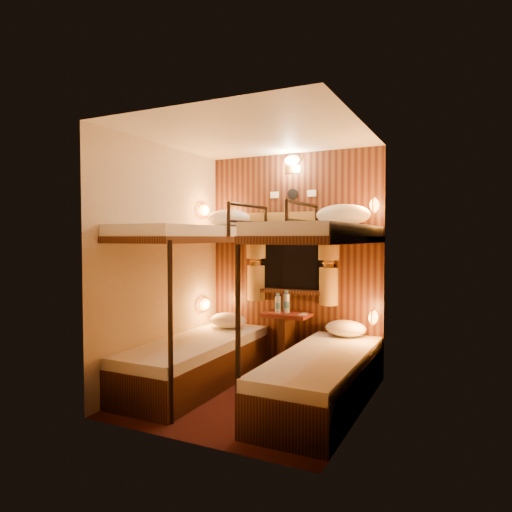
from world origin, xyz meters
The scene contains 22 objects.
floor centered at (0.00, 0.00, 0.00)m, with size 2.10×2.10×0.00m, color #3E1411.
ceiling centered at (0.00, 0.00, 2.40)m, with size 2.10×2.10×0.00m, color silver.
wall_back centered at (0.00, 1.05, 1.20)m, with size 2.40×2.40×0.00m, color #C6B293.
wall_front centered at (0.00, -1.05, 1.20)m, with size 2.40×2.40×0.00m, color #C6B293.
wall_left centered at (-1.00, 0.00, 1.20)m, with size 2.40×2.40×0.00m, color #C6B293.
wall_right centered at (1.00, 0.00, 1.20)m, with size 2.40×2.40×0.00m, color #C6B293.
back_panel centered at (0.00, 1.04, 1.20)m, with size 2.00×0.03×2.40m, color black.
bunk_left centered at (-0.65, 0.07, 0.56)m, with size 0.72×1.90×1.82m.
bunk_right centered at (0.65, 0.07, 0.56)m, with size 0.72×1.90×1.82m.
window centered at (0.00, 1.00, 1.18)m, with size 1.00×0.12×0.79m.
curtains centered at (0.00, 0.97, 1.26)m, with size 1.10×0.22×1.00m.
back_fixtures centered at (0.00, 1.00, 2.25)m, with size 0.54×0.09×0.48m.
reading_lamps centered at (0.00, 0.70, 1.24)m, with size 2.00×0.20×1.25m.
table centered at (0.00, 0.85, 0.41)m, with size 0.50×0.34×0.66m.
bottle_left centered at (-0.08, 0.79, 0.74)m, with size 0.06×0.06×0.22m.
bottle_right centered at (0.00, 0.84, 0.76)m, with size 0.07×0.07×0.25m.
sachet_a centered at (0.20, 0.80, 0.65)m, with size 0.08×0.06×0.01m, color silver.
sachet_b centered at (0.19, 0.89, 0.65)m, with size 0.06×0.05×0.00m, color silver.
pillow_lower_left centered at (-0.65, 0.71, 0.54)m, with size 0.43×0.31×0.17m, color silver.
pillow_lower_right centered at (0.65, 0.85, 0.54)m, with size 0.42×0.30×0.16m, color silver.
pillow_upper_left centered at (-0.65, 0.72, 1.68)m, with size 0.50×0.35×0.20m, color silver.
pillow_upper_right centered at (0.65, 0.72, 1.69)m, with size 0.54×0.39×0.21m, color silver.
Camera 1 is at (1.85, -3.72, 1.47)m, focal length 32.00 mm.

